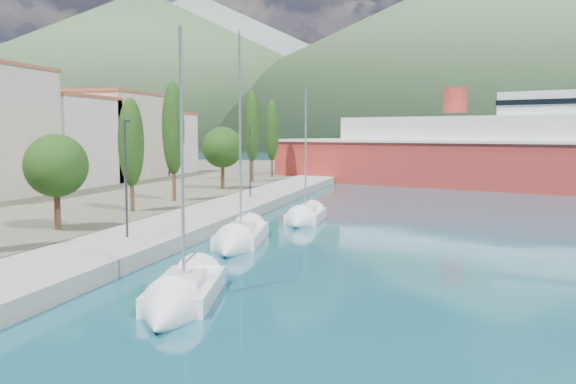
# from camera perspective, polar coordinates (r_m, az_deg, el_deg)

# --- Properties ---
(ground) EXTENTS (1400.00, 1400.00, 0.00)m
(ground) POSITION_cam_1_polar(r_m,az_deg,el_deg) (134.63, 11.06, 2.55)
(ground) COLOR #134D5D
(quay) EXTENTS (5.00, 88.00, 0.80)m
(quay) POSITION_cam_1_polar(r_m,az_deg,el_deg) (43.79, -7.63, -2.37)
(quay) COLOR gray
(quay) RESTS_ON ground
(town_buildings) EXTENTS (9.20, 69.20, 11.30)m
(town_buildings) POSITION_cam_1_polar(r_m,az_deg,el_deg) (64.43, -23.35, 4.29)
(town_buildings) COLOR beige
(town_buildings) RESTS_ON land_strip
(tree_row) EXTENTS (3.99, 62.38, 10.18)m
(tree_row) POSITION_cam_1_polar(r_m,az_deg,el_deg) (51.88, -10.40, 4.53)
(tree_row) COLOR #47301E
(tree_row) RESTS_ON land_strip
(lamp_posts) EXTENTS (0.15, 46.94, 6.06)m
(lamp_posts) POSITION_cam_1_polar(r_m,az_deg,el_deg) (32.90, -15.25, 1.41)
(lamp_posts) COLOR #2D2D33
(lamp_posts) RESTS_ON quay
(sailboat_near) EXTENTS (3.72, 7.85, 10.86)m
(sailboat_near) POSITION_cam_1_polar(r_m,az_deg,el_deg) (22.86, -9.98, -9.76)
(sailboat_near) COLOR silver
(sailboat_near) RESTS_ON ground
(sailboat_mid) EXTENTS (3.66, 9.07, 12.68)m
(sailboat_mid) POSITION_cam_1_polar(r_m,az_deg,el_deg) (34.82, -4.68, -4.47)
(sailboat_mid) COLOR silver
(sailboat_mid) RESTS_ON ground
(sailboat_far) EXTENTS (2.48, 7.03, 10.22)m
(sailboat_far) POSITION_cam_1_polar(r_m,az_deg,el_deg) (43.81, 1.24, -2.47)
(sailboat_far) COLOR silver
(sailboat_far) RESTS_ON ground
(ferry) EXTENTS (61.53, 34.27, 12.12)m
(ferry) POSITION_cam_1_polar(r_m,az_deg,el_deg) (76.16, 20.64, 3.06)
(ferry) COLOR #A82B25
(ferry) RESTS_ON ground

